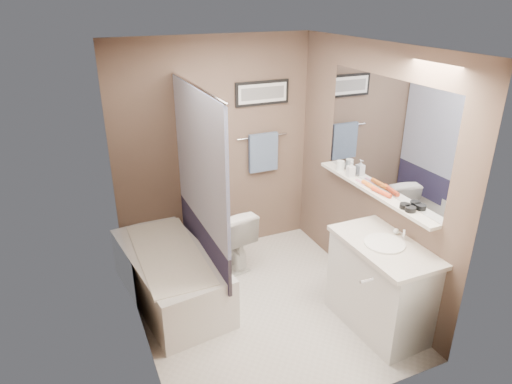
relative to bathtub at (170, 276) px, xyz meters
name	(u,v)px	position (x,y,z in m)	size (l,w,h in m)	color
ground	(262,307)	(0.75, -0.51, -0.25)	(2.50, 2.50, 0.00)	silver
ceiling	(264,49)	(0.75, -0.51, 2.13)	(2.20, 2.50, 0.04)	white
wall_back	(216,151)	(0.75, 0.72, 0.95)	(2.20, 0.04, 2.40)	brown
wall_front	(345,266)	(0.75, -1.74, 0.95)	(2.20, 0.04, 2.40)	brown
wall_left	(135,216)	(-0.33, -0.51, 0.95)	(0.04, 2.50, 2.40)	brown
wall_right	(367,174)	(1.83, -0.51, 0.95)	(0.04, 2.50, 2.40)	brown
tile_surround	(126,213)	(-0.34, -0.01, 0.75)	(0.02, 1.55, 2.00)	tan
curtain_rod	(196,86)	(0.35, -0.01, 1.80)	(0.02, 0.02, 1.55)	silver
curtain_upper	(199,159)	(0.35, -0.01, 1.15)	(0.03, 1.45, 1.28)	silver
curtain_lower	(204,239)	(0.35, -0.01, 0.33)	(0.03, 1.45, 0.36)	#2C284B
mirror	(383,135)	(1.84, -0.66, 1.37)	(0.02, 1.60, 1.00)	silver
shelf	(372,191)	(1.79, -0.66, 0.85)	(0.12, 1.60, 0.03)	silver
towel_bar	(263,137)	(1.30, 0.70, 1.05)	(0.02, 0.02, 0.60)	silver
towel	(263,152)	(1.30, 0.68, 0.87)	(0.34, 0.05, 0.44)	#7E99B8
art_frame	(262,93)	(1.30, 0.72, 1.53)	(0.62, 0.03, 0.26)	black
art_mat	(263,93)	(1.30, 0.71, 1.53)	(0.56, 0.00, 0.20)	white
art_image	(263,93)	(1.30, 0.70, 1.53)	(0.50, 0.00, 0.13)	#595959
door	(411,273)	(1.30, -1.75, 0.75)	(0.80, 0.02, 2.00)	silver
door_handle	(367,281)	(0.97, -1.70, 0.75)	(0.02, 0.02, 0.10)	silver
bathtub	(170,276)	(0.00, 0.00, 0.00)	(0.70, 1.50, 0.50)	white
tub_rim	(168,253)	(0.00, 0.00, 0.25)	(0.56, 1.36, 0.02)	white
toilet	(228,236)	(0.73, 0.36, 0.09)	(0.38, 0.67, 0.69)	white
vanity	(381,287)	(1.60, -1.14, 0.15)	(0.50, 0.90, 0.80)	silver
countertop	(385,246)	(1.59, -1.14, 0.57)	(0.54, 0.96, 0.04)	silver
sink_basin	(385,243)	(1.58, -1.14, 0.60)	(0.34, 0.34, 0.01)	white
faucet_spout	(404,234)	(1.78, -1.14, 0.64)	(0.02, 0.02, 0.10)	white
faucet_knob	(396,231)	(1.78, -1.04, 0.62)	(0.05, 0.05, 0.05)	white
candle_bowl_near	(410,209)	(1.79, -1.17, 0.89)	(0.09, 0.09, 0.04)	black
candle_bowl_far	(405,206)	(1.79, -1.10, 0.89)	(0.09, 0.09, 0.04)	black
hair_brush_front	(381,192)	(1.79, -0.79, 0.89)	(0.04, 0.04, 0.22)	#E0451F
hair_brush_back	(370,186)	(1.79, -0.62, 0.89)	(0.04, 0.04, 0.22)	orange
pink_comb	(361,182)	(1.79, -0.49, 0.87)	(0.03, 0.16, 0.01)	pink
glass_jar	(340,166)	(1.79, -0.13, 0.92)	(0.08, 0.08, 0.10)	white
soap_bottle	(351,169)	(1.79, -0.31, 0.94)	(0.07, 0.07, 0.16)	#999999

